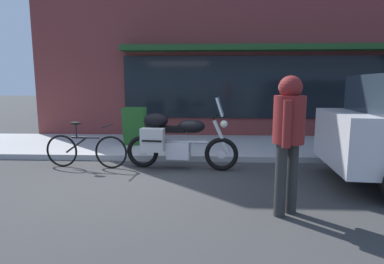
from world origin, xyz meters
TOP-DOWN VIEW (x-y plane):
  - ground_plane at (0.00, 0.00)m, footprint 80.00×80.00m
  - storefront_building at (5.16, 4.21)m, footprint 18.32×0.90m
  - touring_motorcycle at (0.57, 0.63)m, footprint 2.19×0.62m
  - parked_bicycle at (-1.18, 0.66)m, footprint 1.67×0.48m
  - pedestrian_walking at (2.20, -1.44)m, footprint 0.49×0.53m
  - sandwich_board_sign at (-0.60, 2.38)m, footprint 0.55×0.42m

SIDE VIEW (x-z plane):
  - ground_plane at x=0.00m, z-range 0.00..0.00m
  - parked_bicycle at x=-1.18m, z-range -0.10..0.82m
  - sandwich_board_sign at x=-0.60m, z-range 0.12..1.07m
  - touring_motorcycle at x=0.57m, z-range -0.09..1.30m
  - pedestrian_walking at x=2.20m, z-range 0.23..1.97m
  - storefront_building at x=5.16m, z-range -0.09..7.74m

